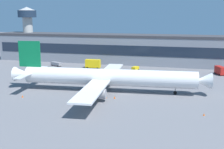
% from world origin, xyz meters
% --- Properties ---
extents(ground_plane, '(600.00, 600.00, 0.00)m').
position_xyz_m(ground_plane, '(0.00, 0.00, 0.00)').
color(ground_plane, slate).
extents(terminal_building, '(173.77, 16.72, 15.24)m').
position_xyz_m(terminal_building, '(0.00, 60.09, 7.64)').
color(terminal_building, gray).
rests_on(terminal_building, ground_plane).
extents(airliner, '(66.56, 57.37, 16.48)m').
position_xyz_m(airliner, '(-6.70, 0.92, 4.84)').
color(airliner, white).
rests_on(airliner, ground_plane).
extents(control_tower, '(10.67, 10.67, 29.96)m').
position_xyz_m(control_tower, '(-73.49, 63.39, 18.78)').
color(control_tower, '#B7B7B2').
rests_on(control_tower, ground_plane).
extents(baggage_tug, '(3.17, 4.08, 1.85)m').
position_xyz_m(baggage_tug, '(-4.19, 39.95, 1.09)').
color(baggage_tug, yellow).
rests_on(baggage_tug, ground_plane).
extents(belt_loader, '(6.65, 4.51, 1.95)m').
position_xyz_m(belt_loader, '(-45.16, 41.63, 1.15)').
color(belt_loader, gray).
rests_on(belt_loader, ground_plane).
extents(stair_truck, '(4.40, 6.46, 3.55)m').
position_xyz_m(stair_truck, '(32.69, 40.39, 1.98)').
color(stair_truck, red).
rests_on(stair_truck, ground_plane).
extents(catering_truck, '(7.32, 2.96, 4.15)m').
position_xyz_m(catering_truck, '(-25.39, 40.88, 2.29)').
color(catering_truck, yellow).
rests_on(catering_truck, ground_plane).
extents(traffic_cone_0, '(0.58, 0.58, 0.73)m').
position_xyz_m(traffic_cone_0, '(-1.78, -6.52, 0.36)').
color(traffic_cone_0, '#F2590C').
rests_on(traffic_cone_0, ground_plane).
extents(traffic_cone_1, '(0.55, 0.55, 0.69)m').
position_xyz_m(traffic_cone_1, '(-29.75, -12.91, 0.34)').
color(traffic_cone_1, '#F2590C').
rests_on(traffic_cone_1, ground_plane).
extents(traffic_cone_2, '(0.53, 0.53, 0.66)m').
position_xyz_m(traffic_cone_2, '(-4.41, -6.78, 0.33)').
color(traffic_cone_2, '#F2590C').
rests_on(traffic_cone_2, ground_plane).
extents(traffic_cone_3, '(0.47, 0.47, 0.59)m').
position_xyz_m(traffic_cone_3, '(24.08, -15.27, 0.29)').
color(traffic_cone_3, '#F2590C').
rests_on(traffic_cone_3, ground_plane).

